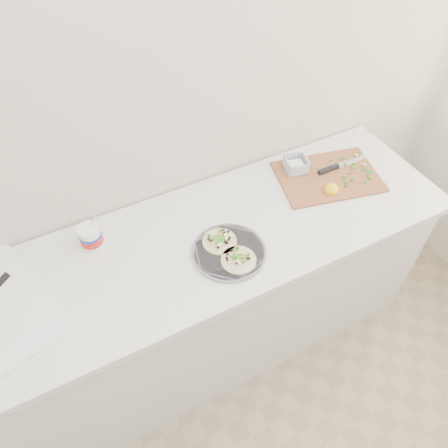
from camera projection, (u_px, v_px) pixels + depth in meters
name	position (u px, v px, depth m)	size (l,w,h in m)	color
counter	(181.00, 307.00, 2.09)	(2.44, 0.66, 0.90)	silver
taco_plate	(229.00, 250.00, 1.73)	(0.30, 0.30, 0.04)	slate
tub	(91.00, 235.00, 1.72)	(0.09, 0.09, 0.20)	white
cutboard	(326.00, 173.00, 2.03)	(0.52, 0.42, 0.07)	brown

